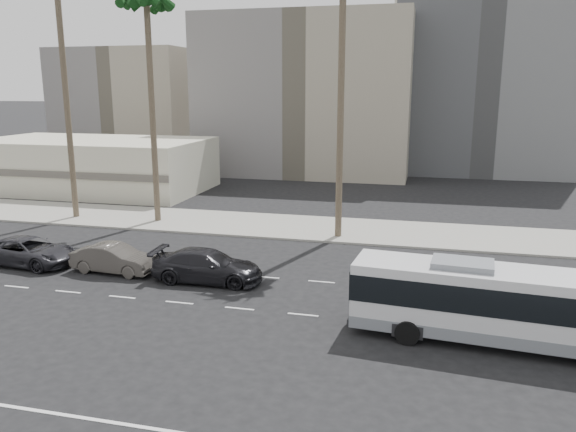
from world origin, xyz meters
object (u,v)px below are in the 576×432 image
(car_a, at_px, (207,266))
(car_b, at_px, (114,259))
(palm_mid, at_px, (146,3))
(city_bus, at_px, (499,303))
(car_c, at_px, (29,251))

(car_a, relative_size, car_b, 1.22)
(car_a, xyz_separation_m, palm_mid, (-8.65, 11.57, 14.81))
(car_b, bearing_deg, city_bus, -98.73)
(car_c, relative_size, palm_mid, 0.33)
(city_bus, distance_m, car_a, 14.55)
(car_b, bearing_deg, car_c, 93.05)
(car_b, bearing_deg, palm_mid, 19.14)
(car_a, xyz_separation_m, car_b, (-5.50, 0.14, -0.06))
(car_b, bearing_deg, car_a, -87.75)
(car_c, distance_m, palm_mid, 18.86)
(city_bus, distance_m, palm_mid, 30.83)
(city_bus, relative_size, car_b, 2.44)
(car_c, bearing_deg, palm_mid, -7.07)
(city_bus, xyz_separation_m, car_b, (-19.42, 4.28, -0.94))
(city_bus, distance_m, car_c, 25.31)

